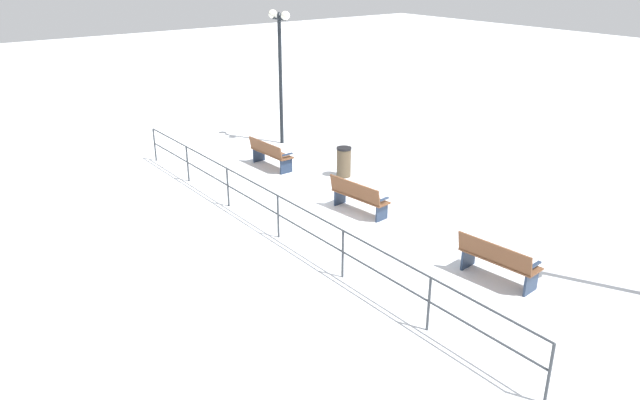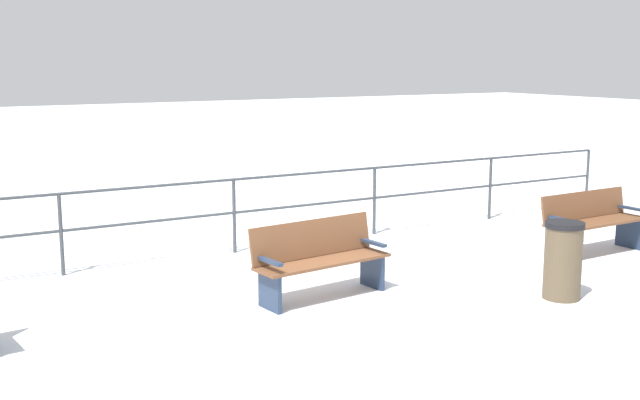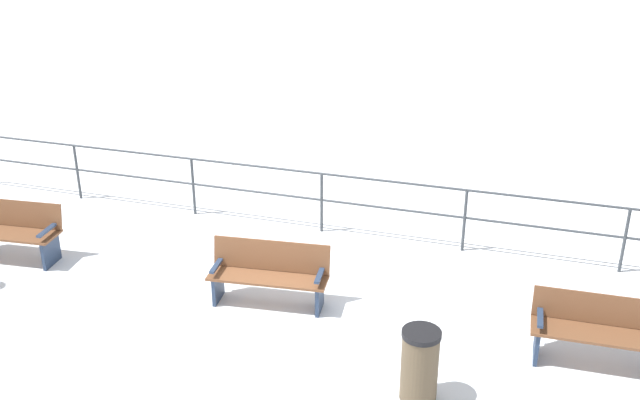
% 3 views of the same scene
% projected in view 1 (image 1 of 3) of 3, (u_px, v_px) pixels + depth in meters
% --- Properties ---
extents(ground_plane, '(80.00, 80.00, 0.00)m').
position_uv_depth(ground_plane, '(363.00, 211.00, 15.75)').
color(ground_plane, white).
rests_on(ground_plane, ground).
extents(bench_nearest, '(0.73, 1.69, 0.90)m').
position_uv_depth(bench_nearest, '(498.00, 260.00, 12.22)').
color(bench_nearest, brown).
rests_on(bench_nearest, ground).
extents(bench_second, '(0.68, 1.71, 0.88)m').
position_uv_depth(bench_second, '(358.00, 196.00, 15.46)').
color(bench_second, brown).
rests_on(bench_second, ground).
extents(bench_third, '(0.59, 1.69, 0.86)m').
position_uv_depth(bench_third, '(270.00, 153.00, 18.77)').
color(bench_third, brown).
rests_on(bench_third, ground).
extents(lamppost_middle, '(0.29, 1.03, 4.46)m').
position_uv_depth(lamppost_middle, '(280.00, 51.00, 20.22)').
color(lamppost_middle, black).
rests_on(lamppost_middle, ground).
extents(waterfront_railing, '(0.05, 14.30, 1.07)m').
position_uv_depth(waterfront_railing, '(278.00, 208.00, 14.03)').
color(waterfront_railing, '#383D42').
rests_on(waterfront_railing, ground).
extents(trash_bin, '(0.44, 0.44, 0.89)m').
position_uv_depth(trash_bin, '(344.00, 162.00, 18.04)').
color(trash_bin, brown).
rests_on(trash_bin, ground).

